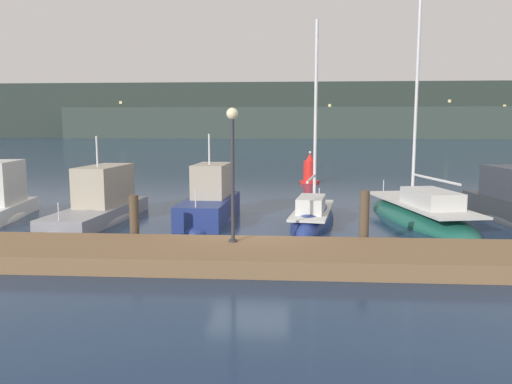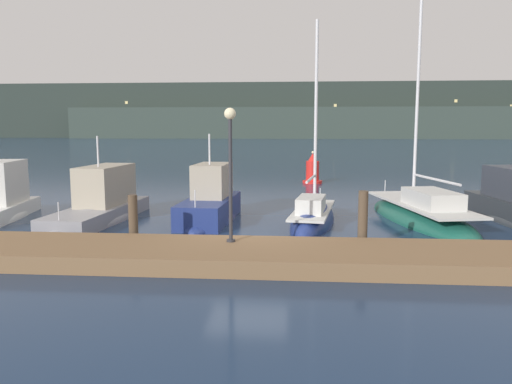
% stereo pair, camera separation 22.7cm
% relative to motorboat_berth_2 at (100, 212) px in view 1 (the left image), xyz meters
% --- Properties ---
extents(ground_plane, '(400.00, 400.00, 0.00)m').
position_rel_motorboat_berth_2_xyz_m(ground_plane, '(6.06, -3.36, -0.34)').
color(ground_plane, '#192D4C').
extents(dock, '(27.78, 2.80, 0.45)m').
position_rel_motorboat_berth_2_xyz_m(dock, '(6.06, -5.62, -0.12)').
color(dock, brown).
rests_on(dock, ground).
extents(mooring_pile_1, '(0.28, 0.28, 1.57)m').
position_rel_motorboat_berth_2_xyz_m(mooring_pile_1, '(2.63, -3.97, 0.44)').
color(mooring_pile_1, '#4C3D2D').
rests_on(mooring_pile_1, ground).
extents(mooring_pile_2, '(0.28, 0.28, 1.77)m').
position_rel_motorboat_berth_2_xyz_m(mooring_pile_2, '(9.48, -3.97, 0.54)').
color(mooring_pile_2, '#4C3D2D').
rests_on(mooring_pile_2, ground).
extents(motorboat_berth_2, '(2.40, 6.83, 3.87)m').
position_rel_motorboat_berth_2_xyz_m(motorboat_berth_2, '(0.00, 0.00, 0.00)').
color(motorboat_berth_2, gray).
rests_on(motorboat_berth_2, ground).
extents(motorboat_berth_3, '(2.06, 5.18, 3.85)m').
position_rel_motorboat_berth_2_xyz_m(motorboat_berth_3, '(4.24, 0.30, 0.08)').
color(motorboat_berth_3, navy).
rests_on(motorboat_berth_3, ground).
extents(sailboat_berth_4, '(2.32, 5.92, 8.23)m').
position_rel_motorboat_berth_2_xyz_m(sailboat_berth_4, '(8.18, 0.06, -0.24)').
color(sailboat_berth_4, navy).
rests_on(sailboat_berth_4, ground).
extents(sailboat_berth_5, '(3.70, 8.29, 11.13)m').
position_rel_motorboat_berth_2_xyz_m(sailboat_berth_5, '(12.31, 0.84, -0.20)').
color(sailboat_berth_5, '#195647').
rests_on(sailboat_berth_5, ground).
extents(channel_buoy, '(1.23, 1.23, 2.04)m').
position_rel_motorboat_berth_2_xyz_m(channel_buoy, '(8.56, 13.26, 0.42)').
color(channel_buoy, red).
rests_on(channel_buoy, ground).
extents(dock_lamppost, '(0.32, 0.32, 3.67)m').
position_rel_motorboat_berth_2_xyz_m(dock_lamppost, '(5.75, -5.03, 2.58)').
color(dock_lamppost, '#2D2D33').
rests_on(dock_lamppost, dock).
extents(hillside_backdrop, '(240.00, 23.00, 15.85)m').
position_rel_motorboat_berth_2_xyz_m(hillside_backdrop, '(7.68, 131.17, 6.97)').
color(hillside_backdrop, '#28332D').
rests_on(hillside_backdrop, ground).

